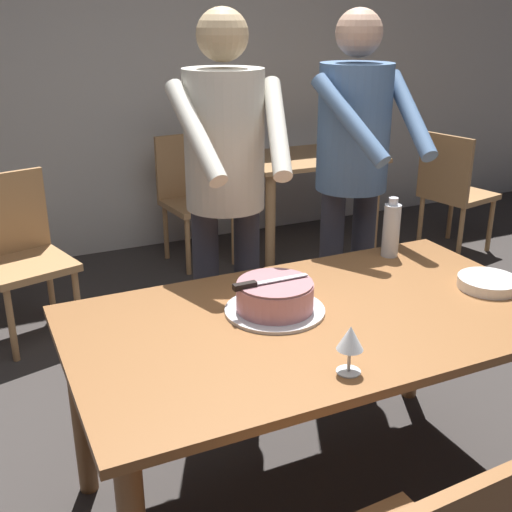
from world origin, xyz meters
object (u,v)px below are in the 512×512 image
(main_dining_table, at_px, (317,343))
(cake_knife, at_px, (255,284))
(background_chair_0, at_px, (20,251))
(wine_glass_near, at_px, (350,340))
(person_standing_beside, at_px, (353,162))
(cake_on_platter, at_px, (275,298))
(person_cutting_cake, at_px, (226,178))
(background_chair_2, at_px, (193,194))
(water_bottle, at_px, (391,229))
(background_chair_1, at_px, (453,189))
(plate_stack, at_px, (488,283))
(background_table, at_px, (306,178))

(main_dining_table, xyz_separation_m, cake_knife, (-0.19, 0.09, 0.22))
(cake_knife, distance_m, background_chair_0, 1.87)
(wine_glass_near, distance_m, person_standing_beside, 1.27)
(cake_on_platter, distance_m, wine_glass_near, 0.44)
(person_cutting_cake, height_order, background_chair_2, person_cutting_cake)
(background_chair_2, bearing_deg, cake_knife, -104.75)
(person_cutting_cake, bearing_deg, wine_glass_near, -92.96)
(water_bottle, bearing_deg, background_chair_1, 41.40)
(main_dining_table, height_order, background_chair_2, background_chair_2)
(plate_stack, bearing_deg, main_dining_table, 174.41)
(wine_glass_near, bearing_deg, water_bottle, 47.11)
(main_dining_table, height_order, water_bottle, water_bottle)
(main_dining_table, bearing_deg, cake_on_platter, 144.21)
(wine_glass_near, bearing_deg, cake_on_platter, 92.04)
(person_cutting_cake, height_order, background_table, person_cutting_cake)
(cake_knife, xyz_separation_m, person_standing_beside, (0.77, 0.62, 0.21))
(person_standing_beside, bearing_deg, background_chair_2, 94.02)
(cake_on_platter, distance_m, cake_knife, 0.10)
(cake_on_platter, height_order, background_chair_1, background_chair_1)
(main_dining_table, bearing_deg, plate_stack, -5.59)
(wine_glass_near, relative_size, background_chair_0, 0.16)
(main_dining_table, height_order, person_cutting_cake, person_cutting_cake)
(person_cutting_cake, distance_m, background_chair_0, 1.48)
(cake_on_platter, height_order, cake_knife, cake_knife)
(main_dining_table, height_order, plate_stack, plate_stack)
(background_table, bearing_deg, main_dining_table, -118.46)
(person_standing_beside, bearing_deg, cake_on_platter, -138.49)
(water_bottle, bearing_deg, person_standing_beside, 85.73)
(background_chair_0, bearing_deg, cake_on_platter, -68.48)
(background_table, bearing_deg, person_standing_beside, -112.74)
(plate_stack, height_order, wine_glass_near, wine_glass_near)
(cake_on_platter, bearing_deg, person_cutting_cake, 83.38)
(cake_on_platter, xyz_separation_m, water_bottle, (0.67, 0.27, 0.06))
(cake_on_platter, bearing_deg, background_chair_0, 111.52)
(person_cutting_cake, distance_m, background_table, 2.14)
(background_table, distance_m, background_chair_2, 0.83)
(person_cutting_cake, relative_size, background_chair_2, 1.91)
(background_chair_1, distance_m, background_chair_2, 1.91)
(cake_knife, height_order, wine_glass_near, wine_glass_near)
(person_standing_beside, distance_m, background_chair_1, 2.10)
(wine_glass_near, distance_m, background_chair_1, 3.23)
(cake_on_platter, bearing_deg, plate_stack, -10.84)
(cake_on_platter, height_order, plate_stack, cake_on_platter)
(background_chair_1, height_order, background_chair_2, same)
(background_chair_1, bearing_deg, person_cutting_cake, -152.87)
(cake_knife, xyz_separation_m, wine_glass_near, (0.09, -0.43, -0.01))
(background_table, bearing_deg, background_chair_0, -166.65)
(person_standing_beside, bearing_deg, water_bottle, -94.27)
(person_cutting_cake, relative_size, person_standing_beside, 1.00)
(background_table, bearing_deg, person_cutting_cake, -128.63)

